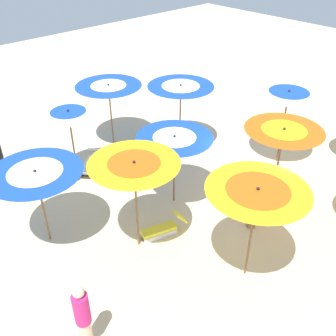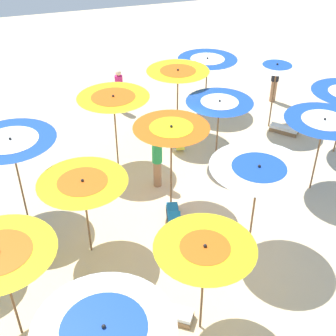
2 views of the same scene
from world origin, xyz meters
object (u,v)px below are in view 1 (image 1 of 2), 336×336
(beach_umbrella_2, at_px, (257,197))
(lounger_4, at_px, (289,195))
(beach_umbrella_5, at_px, (69,117))
(beach_umbrella_10, at_px, (109,91))
(beachgoer_1, at_px, (83,317))
(beach_umbrella_0, at_px, (36,178))
(beach_umbrella_12, at_px, (288,97))
(beachgoer_0, at_px, (255,198))
(lounger_0, at_px, (90,163))
(beach_umbrella_7, at_px, (283,137))
(beach_umbrella_6, at_px, (174,142))
(lounger_5, at_px, (162,228))
(beach_umbrella_11, at_px, (181,92))
(beach_umbrella_1, at_px, (134,170))

(beach_umbrella_2, relative_size, lounger_4, 2.16)
(lounger_4, bearing_deg, beach_umbrella_5, -38.09)
(beach_umbrella_10, height_order, beachgoer_1, beach_umbrella_10)
(beach_umbrella_0, distance_m, beach_umbrella_5, 2.62)
(beach_umbrella_12, bearing_deg, beachgoer_0, 112.82)
(lounger_0, relative_size, lounger_4, 1.05)
(beach_umbrella_7, bearing_deg, beach_umbrella_10, 9.04)
(beach_umbrella_2, xyz_separation_m, beach_umbrella_7, (0.97, -2.41, 0.08))
(beach_umbrella_6, xyz_separation_m, beachgoer_0, (-2.21, -0.73, -0.99))
(beach_umbrella_2, distance_m, beach_umbrella_5, 5.91)
(beach_umbrella_12, xyz_separation_m, lounger_5, (0.01, 5.21, -2.11))
(beach_umbrella_7, relative_size, beach_umbrella_11, 1.09)
(beach_umbrella_2, distance_m, beach_umbrella_12, 5.20)
(beach_umbrella_7, xyz_separation_m, beachgoer_1, (-0.03, 6.08, -1.43))
(beach_umbrella_5, bearing_deg, beach_umbrella_10, -61.39)
(beach_umbrella_5, bearing_deg, beach_umbrella_7, -146.62)
(beach_umbrella_12, relative_size, lounger_0, 2.12)
(beach_umbrella_0, distance_m, lounger_4, 6.92)
(beach_umbrella_5, relative_size, beach_umbrella_7, 0.94)
(beach_umbrella_7, xyz_separation_m, lounger_5, (1.31, 2.94, -2.11))
(beach_umbrella_12, height_order, lounger_4, beach_umbrella_12)
(beachgoer_1, bearing_deg, beach_umbrella_10, 101.41)
(beach_umbrella_0, bearing_deg, beach_umbrella_7, -121.32)
(beach_umbrella_6, bearing_deg, beach_umbrella_1, 109.76)
(beach_umbrella_6, relative_size, lounger_0, 1.80)
(beach_umbrella_5, xyz_separation_m, beach_umbrella_7, (-4.88, -3.22, 0.13))
(beach_umbrella_1, xyz_separation_m, lounger_4, (-1.61, -4.29, -2.06))
(beach_umbrella_0, distance_m, beach_umbrella_7, 6.06)
(beach_umbrella_0, distance_m, beach_umbrella_10, 5.13)
(beach_umbrella_11, relative_size, lounger_5, 1.85)
(beach_umbrella_5, xyz_separation_m, beach_umbrella_12, (-3.59, -5.49, 0.12))
(lounger_0, height_order, lounger_5, lounger_5)
(lounger_4, height_order, beachgoer_1, beachgoer_1)
(beach_umbrella_7, distance_m, beachgoer_1, 6.25)
(beach_umbrella_0, relative_size, beach_umbrella_1, 0.88)
(beach_umbrella_12, xyz_separation_m, beachgoer_0, (-1.38, 3.28, -1.34))
(beach_umbrella_0, bearing_deg, beachgoer_0, -127.83)
(beach_umbrella_6, distance_m, lounger_4, 3.75)
(lounger_5, bearing_deg, beach_umbrella_12, -162.60)
(beach_umbrella_1, bearing_deg, beachgoer_0, -120.38)
(beach_umbrella_6, distance_m, beachgoer_1, 4.97)
(beach_umbrella_10, distance_m, lounger_4, 6.71)
(beach_umbrella_12, bearing_deg, lounger_5, 89.86)
(beach_umbrella_0, height_order, beach_umbrella_11, beach_umbrella_11)
(beach_umbrella_1, distance_m, beach_umbrella_12, 5.89)
(beach_umbrella_0, height_order, lounger_4, beach_umbrella_0)
(beach_umbrella_10, xyz_separation_m, beach_umbrella_12, (-4.81, -3.25, 0.34))
(beach_umbrella_6, distance_m, beach_umbrella_10, 4.06)
(beach_umbrella_1, distance_m, beach_umbrella_2, 2.70)
(beach_umbrella_6, xyz_separation_m, beach_umbrella_10, (3.98, -0.76, 0.02))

